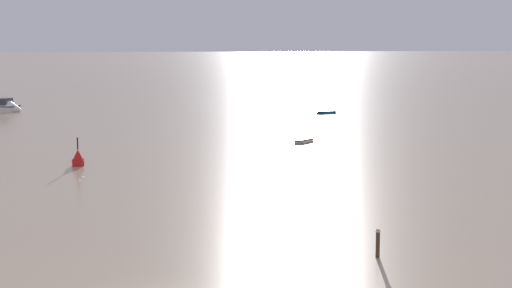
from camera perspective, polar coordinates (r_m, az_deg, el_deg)
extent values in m
ellipsoid|color=#197084|center=(99.17, 4.97, 2.21)|extent=(3.09, 2.07, 0.46)
cube|color=#33383F|center=(99.15, 4.97, 2.32)|extent=(2.87, 1.96, 0.06)
cube|color=#33383F|center=(99.16, 4.97, 2.28)|extent=(0.52, 0.90, 0.05)
cone|color=white|center=(105.25, -16.50, 2.33)|extent=(2.44, 2.69, 2.19)
cube|color=#33383F|center=(106.02, -17.25, 2.87)|extent=(1.90, 2.11, 0.85)
cube|color=#384751|center=(105.65, -16.94, 2.90)|extent=(0.92, 1.65, 0.68)
ellipsoid|color=white|center=(72.95, 3.37, 0.21)|extent=(2.79, 2.95, 0.48)
cube|color=brown|center=(72.92, 3.38, 0.37)|extent=(2.62, 2.76, 0.06)
cube|color=brown|center=(72.93, 3.37, 0.32)|extent=(0.82, 0.76, 0.05)
cylinder|color=red|center=(61.25, -12.39, -1.35)|extent=(0.90, 0.90, 0.70)
cone|color=red|center=(61.15, -12.41, -0.70)|extent=(0.72, 0.72, 0.70)
cylinder|color=black|center=(61.04, -12.43, 0.04)|extent=(0.10, 0.10, 0.90)
cylinder|color=#4C3323|center=(36.04, 8.55, -7.04)|extent=(0.18, 0.18, 1.38)
cylinder|color=silver|center=(35.88, 8.57, -6.06)|extent=(0.22, 0.22, 0.08)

